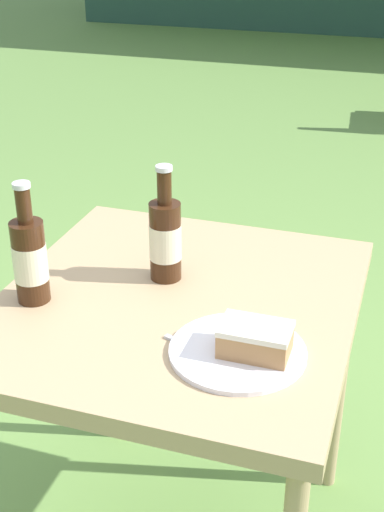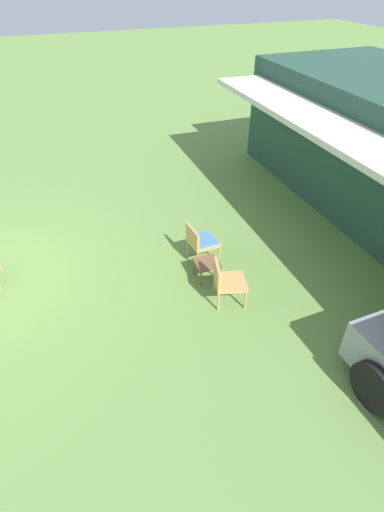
% 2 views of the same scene
% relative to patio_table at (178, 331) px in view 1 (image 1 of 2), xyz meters
% --- Properties ---
extents(patio_table, '(0.73, 0.79, 0.75)m').
position_rel_patio_table_xyz_m(patio_table, '(0.00, 0.00, 0.00)').
color(patio_table, tan).
rests_on(patio_table, ground_plane).
extents(cake_on_plate, '(0.25, 0.25, 0.07)m').
position_rel_patio_table_xyz_m(cake_on_plate, '(0.19, -0.16, 0.10)').
color(cake_on_plate, white).
rests_on(cake_on_plate, patio_table).
extents(cola_bottle_near, '(0.07, 0.07, 0.26)m').
position_rel_patio_table_xyz_m(cola_bottle_near, '(-0.05, 0.08, 0.18)').
color(cola_bottle_near, '#381E0F').
rests_on(cola_bottle_near, patio_table).
extents(cola_bottle_far, '(0.07, 0.07, 0.26)m').
position_rel_patio_table_xyz_m(cola_bottle_far, '(-0.28, -0.10, 0.18)').
color(cola_bottle_far, '#381E0F').
rests_on(cola_bottle_far, patio_table).
extents(fork, '(0.16, 0.06, 0.01)m').
position_rel_patio_table_xyz_m(fork, '(0.11, -0.17, 0.08)').
color(fork, silver).
rests_on(fork, patio_table).
extents(loose_bottle_cap, '(0.03, 0.03, 0.01)m').
position_rel_patio_table_xyz_m(loose_bottle_cap, '(-0.08, 0.09, 0.09)').
color(loose_bottle_cap, silver).
rests_on(loose_bottle_cap, patio_table).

